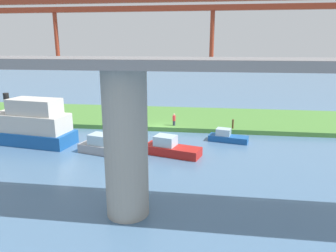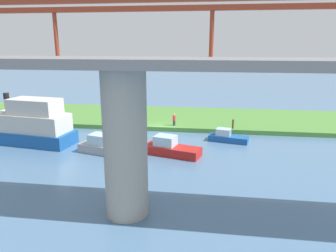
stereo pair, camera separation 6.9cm
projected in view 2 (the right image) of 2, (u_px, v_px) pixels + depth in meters
ground_plane at (162, 132)px, 36.03m from camera, size 160.00×160.00×0.00m
grassy_bank at (169, 117)px, 41.71m from camera, size 80.00×12.00×0.50m
bridge_pylon at (125, 145)px, 17.73m from camera, size 2.45×2.45×8.48m
bridge_span at (122, 58)px, 16.54m from camera, size 63.97×4.30×3.25m
person_on_bank at (174, 120)px, 36.55m from camera, size 0.39×0.39×1.39m
mooring_post at (233, 124)px, 35.28m from camera, size 0.20×0.20×1.03m
houseboat_blue at (29, 125)px, 31.52m from camera, size 10.06×4.59×4.96m
skiff_small at (171, 148)px, 28.49m from camera, size 5.39×3.14×1.69m
motorboat_white at (105, 146)px, 28.91m from camera, size 5.47×3.13×1.72m
motorboat_red at (227, 137)px, 32.33m from camera, size 4.12×2.23×1.30m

